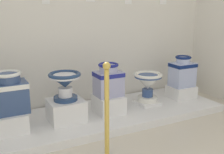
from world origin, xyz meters
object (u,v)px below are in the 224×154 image
(plinth_block_leftmost, at_px, (147,102))
(antique_toilet_slender_white, at_px, (9,92))
(antique_toilet_tall_cobalt, at_px, (65,82))
(antique_toilet_broad_patterned, at_px, (108,80))
(plinth_block_tall_cobalt, at_px, (66,110))
(plinth_block_slender_white, at_px, (12,121))
(stanchion_post_near_left, at_px, (107,144))
(plinth_block_pale_glazed, at_px, (181,92))
(plinth_block_broad_patterned, at_px, (108,104))
(antique_toilet_pale_glazed, at_px, (182,71))
(antique_toilet_leftmost, at_px, (148,83))
(info_placard_fourth, at_px, (128,0))

(plinth_block_leftmost, bearing_deg, antique_toilet_slender_white, -179.27)
(antique_toilet_tall_cobalt, height_order, antique_toilet_broad_patterned, antique_toilet_broad_patterned)
(antique_toilet_slender_white, height_order, plinth_block_tall_cobalt, antique_toilet_slender_white)
(plinth_block_slender_white, height_order, stanchion_post_near_left, stanchion_post_near_left)
(antique_toilet_slender_white, bearing_deg, antique_toilet_broad_patterned, -0.91)
(antique_toilet_slender_white, xyz_separation_m, antique_toilet_tall_cobalt, (0.60, -0.02, 0.04))
(plinth_block_leftmost, xyz_separation_m, plinth_block_pale_glazed, (0.61, 0.01, 0.07))
(plinth_block_slender_white, height_order, plinth_block_leftmost, plinth_block_slender_white)
(plinth_block_broad_patterned, xyz_separation_m, antique_toilet_broad_patterned, (0.00, -0.00, 0.32))
(antique_toilet_pale_glazed, height_order, stanchion_post_near_left, stanchion_post_near_left)
(plinth_block_leftmost, distance_m, antique_toilet_leftmost, 0.28)
(plinth_block_leftmost, relative_size, plinth_block_pale_glazed, 0.82)
(plinth_block_tall_cobalt, bearing_deg, antique_toilet_leftmost, 2.20)
(antique_toilet_slender_white, distance_m, plinth_block_pale_glazed, 2.41)
(antique_toilet_leftmost, bearing_deg, plinth_block_broad_patterned, -176.21)
(antique_toilet_broad_patterned, xyz_separation_m, plinth_block_leftmost, (0.62, 0.04, -0.41))
(plinth_block_slender_white, height_order, antique_toilet_tall_cobalt, antique_toilet_tall_cobalt)
(antique_toilet_broad_patterned, xyz_separation_m, antique_toilet_leftmost, (0.62, 0.04, -0.13))
(antique_toilet_broad_patterned, bearing_deg, plinth_block_leftmost, 3.79)
(plinth_block_leftmost, height_order, antique_toilet_pale_glazed, antique_toilet_pale_glazed)
(antique_toilet_slender_white, bearing_deg, antique_toilet_leftmost, 0.73)
(antique_toilet_broad_patterned, distance_m, stanchion_post_near_left, 1.19)
(plinth_block_slender_white, relative_size, antique_toilet_broad_patterned, 0.97)
(antique_toilet_broad_patterned, distance_m, antique_toilet_leftmost, 0.63)
(plinth_block_tall_cobalt, relative_size, antique_toilet_broad_patterned, 0.98)
(antique_toilet_tall_cobalt, xyz_separation_m, antique_toilet_pale_glazed, (1.78, 0.05, -0.08))
(antique_toilet_tall_cobalt, relative_size, stanchion_post_near_left, 0.38)
(plinth_block_slender_white, relative_size, antique_toilet_slender_white, 0.90)
(plinth_block_broad_patterned, bearing_deg, antique_toilet_pale_glazed, 2.35)
(antique_toilet_leftmost, distance_m, info_placard_fourth, 1.22)
(plinth_block_tall_cobalt, relative_size, stanchion_post_near_left, 0.41)
(plinth_block_slender_white, height_order, plinth_block_pale_glazed, plinth_block_slender_white)
(plinth_block_tall_cobalt, distance_m, plinth_block_pale_glazed, 1.78)
(antique_toilet_broad_patterned, xyz_separation_m, stanchion_post_near_left, (-0.53, -1.03, -0.26))
(plinth_block_pale_glazed, bearing_deg, plinth_block_broad_patterned, -177.65)
(antique_toilet_broad_patterned, xyz_separation_m, info_placard_fourth, (0.60, 0.57, 0.97))
(antique_toilet_leftmost, relative_size, info_placard_fourth, 3.30)
(antique_toilet_leftmost, height_order, plinth_block_pale_glazed, antique_toilet_leftmost)
(antique_toilet_broad_patterned, relative_size, plinth_block_leftmost, 1.36)
(antique_toilet_slender_white, relative_size, stanchion_post_near_left, 0.45)
(plinth_block_pale_glazed, distance_m, info_placard_fourth, 1.55)
(plinth_block_tall_cobalt, relative_size, antique_toilet_pale_glazed, 0.89)
(plinth_block_slender_white, height_order, antique_toilet_slender_white, antique_toilet_slender_white)
(antique_toilet_tall_cobalt, bearing_deg, plinth_block_broad_patterned, 0.42)
(plinth_block_pale_glazed, relative_size, stanchion_post_near_left, 0.38)
(plinth_block_tall_cobalt, xyz_separation_m, antique_toilet_broad_patterned, (0.56, 0.00, 0.30))
(plinth_block_pale_glazed, relative_size, info_placard_fourth, 3.07)
(plinth_block_broad_patterned, relative_size, stanchion_post_near_left, 0.39)
(plinth_block_broad_patterned, bearing_deg, antique_toilet_broad_patterned, -90.00)
(antique_toilet_tall_cobalt, distance_m, info_placard_fourth, 1.59)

